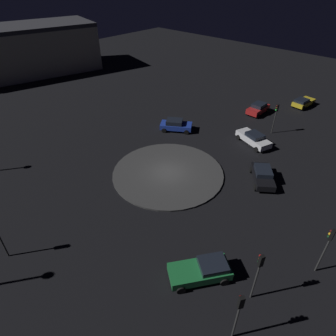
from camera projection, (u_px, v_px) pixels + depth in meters
name	position (u px, v px, depth m)	size (l,w,h in m)	color
ground_plane	(168.00, 173.00, 30.81)	(117.89, 117.89, 0.00)	black
roundabout_island	(168.00, 173.00, 30.76)	(11.72, 11.72, 0.16)	#383838
car_red	(258.00, 108.00, 42.47)	(3.97, 2.02, 1.54)	red
car_white	(254.00, 138.00, 35.35)	(3.21, 4.93, 1.47)	white
car_black	(263.00, 175.00, 29.29)	(4.40, 3.96, 1.42)	black
car_green	(202.00, 270.00, 20.30)	(4.57, 4.01, 1.40)	#1E7238
car_blue	(176.00, 125.00, 38.23)	(3.83, 4.45, 1.49)	#1E38A5
car_yellow	(303.00, 102.00, 44.53)	(4.21, 2.41, 1.35)	gold
traffic_light_southwest	(239.00, 310.00, 15.69)	(0.37, 0.40, 4.24)	#2D2D2D
traffic_light_southwest_near	(258.00, 269.00, 17.70)	(0.37, 0.39, 4.33)	#2D2D2D
traffic_light_east	(276.00, 113.00, 36.34)	(0.38, 0.34, 4.01)	#2D2D2D
traffic_light_south	(328.00, 243.00, 19.39)	(0.32, 0.37, 4.26)	#2D2D2D
store_building	(17.00, 51.00, 55.26)	(30.89, 17.85, 8.78)	#B7B299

